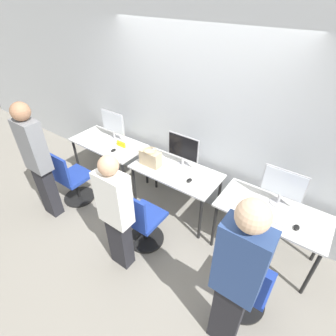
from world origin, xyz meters
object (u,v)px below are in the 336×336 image
monitor_center (183,149)px  keyboard_center (171,174)px  office_chair_center (142,222)px  office_chair_right (246,287)px  person_right (236,278)px  handbag (150,158)px  mouse_center (189,180)px  mouse_right (296,227)px  office_chair_left (72,181)px  person_center (116,212)px  monitor_right (283,186)px  monitor_left (113,124)px  person_left (37,159)px  mouse_left (113,150)px  keyboard_right (270,216)px  keyboard_left (101,145)px

monitor_center → keyboard_center: monitor_center is taller
office_chair_center → office_chair_right: same height
person_right → handbag: (-1.73, 1.08, -0.13)m
mouse_center → person_right: (1.08, -1.08, 0.23)m
mouse_right → office_chair_left: bearing=-168.6°
person_center → office_chair_left: bearing=164.3°
office_chair_right → person_right: bearing=-95.9°
mouse_right → person_right: person_right is taller
monitor_right → mouse_right: monitor_right is taller
monitor_center → keyboard_center: size_ratio=1.19×
monitor_left → person_left: person_left is taller
office_chair_left → office_chair_center: size_ratio=1.00×
mouse_center → monitor_left: bearing=171.0°
person_right → person_center: bearing=177.6°
person_left → mouse_right: size_ratio=19.25×
keyboard_center → handbag: handbag is taller
office_chair_left → mouse_right: (3.01, 0.61, 0.39)m
mouse_right → person_right: size_ratio=0.05×
office_chair_left → office_chair_center: 1.40m
mouse_left → handbag: bearing=3.9°
monitor_left → monitor_right: 2.65m
monitor_left → handbag: monitor_left is taller
mouse_left → person_left: bearing=-113.1°
keyboard_center → person_center: (-0.02, -0.99, 0.09)m
mouse_right → person_right: bearing=-103.3°
monitor_right → person_center: bearing=-136.6°
person_center → person_right: bearing=-2.4°
monitor_right → keyboard_right: bearing=-90.0°
keyboard_left → keyboard_right: same height
keyboard_left → keyboard_center: 1.33m
monitor_center → mouse_center: size_ratio=5.23×
office_chair_left → monitor_left: bearing=85.0°
person_right → handbag: person_right is taller
person_left → monitor_right: 3.06m
keyboard_center → mouse_right: 1.61m
monitor_left → office_chair_left: size_ratio=0.52×
monitor_center → mouse_right: (1.61, -0.28, -0.24)m
mouse_left → handbag: handbag is taller
person_right → mouse_center: bearing=135.2°
monitor_left → office_chair_right: 2.95m
office_chair_left → keyboard_right: office_chair_left is taller
keyboard_left → handbag: (0.96, 0.05, 0.11)m
handbag → monitor_left: bearing=165.4°
monitor_right → keyboard_right: size_ratio=1.19×
monitor_right → office_chair_right: size_ratio=0.52×
mouse_left → office_chair_center: 1.27m
office_chair_left → mouse_center: 1.83m
monitor_left → mouse_center: (1.60, -0.25, -0.24)m
mouse_right → person_right: 1.11m
monitor_center → office_chair_left: bearing=-147.6°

